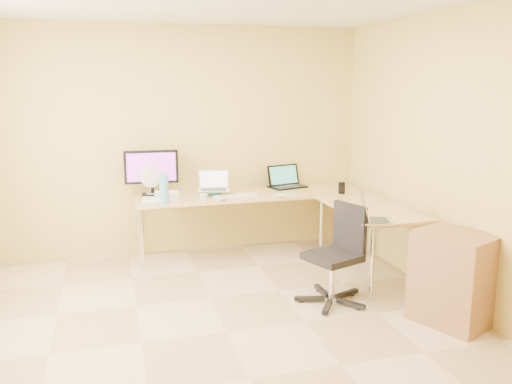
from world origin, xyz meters
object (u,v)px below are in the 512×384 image
object	(u,v)px
office_chair	(333,250)
mug	(203,198)
desk_main	(253,224)
monitor	(152,173)
keyboard	(235,196)
laptop_return	(377,209)
desk_return	(371,242)
laptop_black	(288,177)
water_bottle	(164,189)
desk_fan	(151,182)
cabinet	(453,281)
laptop_center	(214,181)

from	to	relation	value
office_chair	mug	bearing A→B (deg)	106.96
desk_main	monitor	bearing A→B (deg)	169.80
monitor	office_chair	bearing A→B (deg)	-47.34
office_chair	keyboard	bearing A→B (deg)	91.73
mug	laptop_return	world-z (taller)	laptop_return
desk_return	mug	world-z (taller)	mug
desk_return	laptop_black	distance (m)	1.39
mug	office_chair	world-z (taller)	office_chair
keyboard	laptop_return	world-z (taller)	laptop_return
desk_return	water_bottle	world-z (taller)	water_bottle
desk_fan	cabinet	xyz separation A→B (m)	(2.25, -2.36, -0.52)
laptop_black	laptop_return	world-z (taller)	laptop_black
desk_main	laptop_center	xyz separation A→B (m)	(-0.46, -0.02, 0.53)
desk_main	office_chair	distance (m)	1.56
laptop_return	cabinet	size ratio (longest dim) A/B	0.44
cabinet	water_bottle	bearing A→B (deg)	115.22
desk_return	monitor	distance (m)	2.49
water_bottle	cabinet	xyz separation A→B (m)	(2.15, -1.86, -0.53)
laptop_center	water_bottle	bearing A→B (deg)	-142.34
keyboard	desk_fan	world-z (taller)	desk_fan
laptop_center	cabinet	xyz separation A→B (m)	(1.58, -2.15, -0.53)
laptop_black	keyboard	distance (m)	0.82
laptop_black	office_chair	distance (m)	1.77
desk_return	desk_fan	size ratio (longest dim) A/B	4.37
laptop_center	water_bottle	xyz separation A→B (m)	(-0.57, -0.28, -0.00)
monitor	cabinet	world-z (taller)	monitor
desk_return	mug	distance (m)	1.79
laptop_return	laptop_black	bearing A→B (deg)	26.68
desk_return	monitor	world-z (taller)	monitor
monitor	keyboard	xyz separation A→B (m)	(0.87, -0.35, -0.24)
keyboard	mug	xyz separation A→B (m)	(-0.38, -0.14, 0.03)
monitor	desk_main	bearing A→B (deg)	-7.26
desk_main	keyboard	bearing A→B (deg)	-147.69
desk_return	keyboard	size ratio (longest dim) A/B	2.69
desk_return	water_bottle	distance (m)	2.19
keyboard	monitor	bearing A→B (deg)	151.89
laptop_center	mug	xyz separation A→B (m)	(-0.17, -0.28, -0.12)
desk_return	laptop_return	bearing A→B (deg)	-114.48
desk_return	cabinet	distance (m)	1.17
laptop_center	laptop_black	distance (m)	0.96
desk_return	laptop_return	size ratio (longest dim) A/B	3.64
water_bottle	office_chair	distance (m)	1.86
desk_fan	laptop_black	bearing A→B (deg)	-22.81
cabinet	desk_main	bearing A→B (deg)	93.58
water_bottle	laptop_return	world-z (taller)	water_bottle
mug	cabinet	distance (m)	2.59
cabinet	laptop_return	bearing A→B (deg)	98.23
desk_main	keyboard	distance (m)	0.47
keyboard	office_chair	size ratio (longest dim) A/B	0.53
desk_fan	laptop_center	bearing A→B (deg)	-40.61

